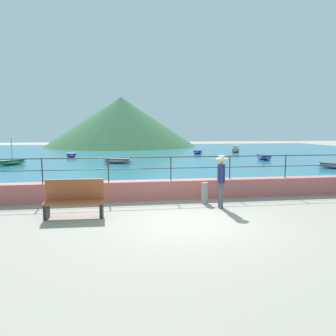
{
  "coord_description": "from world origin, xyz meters",
  "views": [
    {
      "loc": [
        -1.89,
        -8.5,
        2.58
      ],
      "look_at": [
        -0.03,
        3.7,
        1.1
      ],
      "focal_mm": 34.15,
      "sensor_mm": 36.0,
      "label": 1
    }
  ],
  "objects_px": {
    "person_walking": "(221,179)",
    "bollard": "(205,193)",
    "boat_5": "(335,165)",
    "boat_1": "(198,152)",
    "bench_main": "(74,198)",
    "boat_0": "(118,161)",
    "boat_6": "(236,150)",
    "boat_3": "(71,155)",
    "boat_4": "(264,157)",
    "boat_7": "(11,162)"
  },
  "relations": [
    {
      "from": "boat_0",
      "to": "boat_1",
      "type": "xyz_separation_m",
      "value": [
        8.43,
        8.81,
        0.0
      ]
    },
    {
      "from": "boat_0",
      "to": "boat_6",
      "type": "height_order",
      "value": "boat_6"
    },
    {
      "from": "boat_1",
      "to": "boat_4",
      "type": "height_order",
      "value": "same"
    },
    {
      "from": "person_walking",
      "to": "boat_1",
      "type": "relative_size",
      "value": 0.71
    },
    {
      "from": "bollard",
      "to": "boat_6",
      "type": "distance_m",
      "value": 26.21
    },
    {
      "from": "bench_main",
      "to": "boat_3",
      "type": "distance_m",
      "value": 21.55
    },
    {
      "from": "person_walking",
      "to": "boat_0",
      "type": "bearing_deg",
      "value": 103.49
    },
    {
      "from": "boat_6",
      "to": "person_walking",
      "type": "bearing_deg",
      "value": -111.6
    },
    {
      "from": "bench_main",
      "to": "boat_7",
      "type": "height_order",
      "value": "boat_7"
    },
    {
      "from": "boat_0",
      "to": "bollard",
      "type": "bearing_deg",
      "value": -77.25
    },
    {
      "from": "boat_3",
      "to": "boat_0",
      "type": "bearing_deg",
      "value": -56.27
    },
    {
      "from": "boat_3",
      "to": "boat_6",
      "type": "bearing_deg",
      "value": 12.77
    },
    {
      "from": "boat_5",
      "to": "boat_6",
      "type": "relative_size",
      "value": 0.97
    },
    {
      "from": "boat_1",
      "to": "boat_4",
      "type": "relative_size",
      "value": 1.03
    },
    {
      "from": "boat_1",
      "to": "boat_3",
      "type": "relative_size",
      "value": 1.02
    },
    {
      "from": "boat_0",
      "to": "boat_3",
      "type": "distance_m",
      "value": 7.8
    },
    {
      "from": "boat_1",
      "to": "bollard",
      "type": "bearing_deg",
      "value": -103.38
    },
    {
      "from": "boat_4",
      "to": "boat_5",
      "type": "height_order",
      "value": "same"
    },
    {
      "from": "boat_1",
      "to": "boat_4",
      "type": "distance_m",
      "value": 8.56
    },
    {
      "from": "bench_main",
      "to": "boat_1",
      "type": "distance_m",
      "value": 25.53
    },
    {
      "from": "boat_7",
      "to": "boat_1",
      "type": "bearing_deg",
      "value": 28.71
    },
    {
      "from": "boat_1",
      "to": "boat_6",
      "type": "height_order",
      "value": "boat_6"
    },
    {
      "from": "boat_1",
      "to": "boat_7",
      "type": "xyz_separation_m",
      "value": [
        -16.05,
        -8.79,
        0.01
      ]
    },
    {
      "from": "boat_6",
      "to": "boat_7",
      "type": "relative_size",
      "value": 1.06
    },
    {
      "from": "person_walking",
      "to": "boat_5",
      "type": "xyz_separation_m",
      "value": [
        10.69,
        8.91,
        -0.72
      ]
    },
    {
      "from": "person_walking",
      "to": "boat_3",
      "type": "relative_size",
      "value": 0.72
    },
    {
      "from": "boat_4",
      "to": "boat_7",
      "type": "distance_m",
      "value": 20.02
    },
    {
      "from": "boat_5",
      "to": "boat_1",
      "type": "bearing_deg",
      "value": 111.77
    },
    {
      "from": "bench_main",
      "to": "boat_1",
      "type": "xyz_separation_m",
      "value": [
        9.63,
        23.64,
        -0.3
      ]
    },
    {
      "from": "boat_3",
      "to": "bench_main",
      "type": "bearing_deg",
      "value": -81.63
    },
    {
      "from": "boat_0",
      "to": "boat_6",
      "type": "bearing_deg",
      "value": 38.26
    },
    {
      "from": "boat_5",
      "to": "boat_7",
      "type": "bearing_deg",
      "value": 165.84
    },
    {
      "from": "person_walking",
      "to": "bollard",
      "type": "relative_size",
      "value": 2.37
    },
    {
      "from": "person_walking",
      "to": "boat_3",
      "type": "xyz_separation_m",
      "value": [
        -7.78,
        20.87,
        -0.72
      ]
    },
    {
      "from": "boat_1",
      "to": "boat_3",
      "type": "height_order",
      "value": "same"
    },
    {
      "from": "boat_6",
      "to": "boat_0",
      "type": "bearing_deg",
      "value": -141.74
    },
    {
      "from": "boat_3",
      "to": "boat_6",
      "type": "distance_m",
      "value": 18.08
    },
    {
      "from": "person_walking",
      "to": "boat_7",
      "type": "bearing_deg",
      "value": 127.54
    },
    {
      "from": "bollard",
      "to": "boat_7",
      "type": "xyz_separation_m",
      "value": [
        -10.71,
        13.68,
        -0.11
      ]
    },
    {
      "from": "bench_main",
      "to": "boat_6",
      "type": "bearing_deg",
      "value": 60.21
    },
    {
      "from": "boat_3",
      "to": "boat_5",
      "type": "distance_m",
      "value": 22.01
    },
    {
      "from": "bollard",
      "to": "boat_1",
      "type": "relative_size",
      "value": 0.3
    },
    {
      "from": "bollard",
      "to": "boat_3",
      "type": "height_order",
      "value": "bollard"
    },
    {
      "from": "person_walking",
      "to": "boat_4",
      "type": "bearing_deg",
      "value": 60.23
    },
    {
      "from": "boat_7",
      "to": "boat_5",
      "type": "bearing_deg",
      "value": -14.16
    },
    {
      "from": "boat_0",
      "to": "person_walking",
      "type": "bearing_deg",
      "value": -76.51
    },
    {
      "from": "person_walking",
      "to": "boat_5",
      "type": "bearing_deg",
      "value": 39.81
    },
    {
      "from": "bollard",
      "to": "boat_6",
      "type": "relative_size",
      "value": 0.3
    },
    {
      "from": "bench_main",
      "to": "boat_0",
      "type": "bearing_deg",
      "value": 85.39
    },
    {
      "from": "person_walking",
      "to": "bollard",
      "type": "height_order",
      "value": "person_walking"
    }
  ]
}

